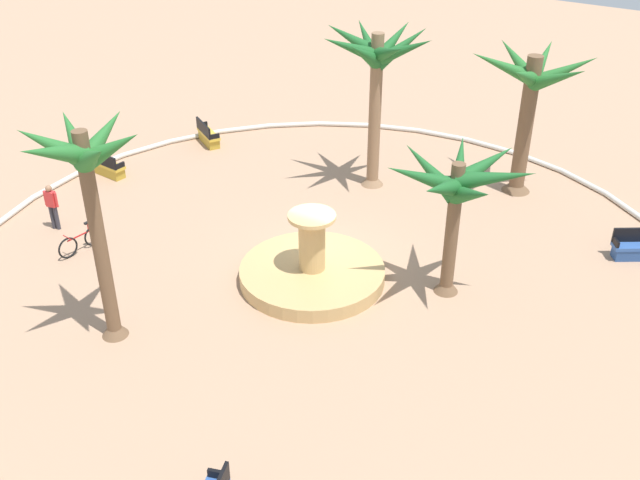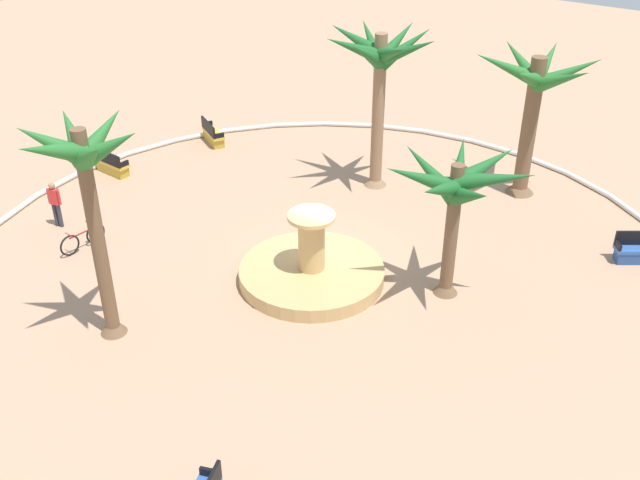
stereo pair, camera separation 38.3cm
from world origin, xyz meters
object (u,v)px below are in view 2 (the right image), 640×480
Objects in this scene: fountain at (312,271)px; person_cyclist_helmet at (55,202)px; palm_tree_by_curb at (86,177)px; bench_east at (112,165)px; palm_tree_far_side at (456,190)px; bench_west at (639,252)px; bench_southeast at (213,135)px; palm_tree_mid_plaza at (534,95)px; bicycle_red_frame at (83,239)px; palm_tree_near_fountain at (380,66)px.

fountain reaches higher than person_cyclist_helmet.
palm_tree_by_curb reaches higher than bench_east.
palm_tree_far_side is at bearing 114.46° from fountain.
bench_southeast is at bearing -88.70° from bench_west.
palm_tree_mid_plaza is 3.34× the size of bench_east.
palm_tree_by_curb is at bearing -30.61° from fountain.
palm_tree_far_side is at bearing 106.54° from person_cyclist_helmet.
bicycle_red_frame is at bearing -41.01° from palm_tree_mid_plaza.
palm_tree_near_fountain reaches higher than fountain.
palm_tree_mid_plaza is at bearing 161.33° from fountain.
palm_tree_mid_plaza is at bearing 103.04° from bench_southeast.
palm_tree_far_side reaches higher than person_cyclist_helmet.
bench_east is (-0.12, -14.59, -3.11)m from palm_tree_far_side.
palm_tree_near_fountain is 1.36× the size of palm_tree_far_side.
person_cyclist_helmet is at bearing -105.67° from bicycle_red_frame.
bench_southeast is (-4.67, -13.29, -3.11)m from palm_tree_far_side.
fountain is 2.74× the size of bench_southeast.
bench_east is (4.97, -9.17, -4.34)m from palm_tree_near_fountain.
palm_tree_by_curb is 11.39m from bench_east.
palm_tree_near_fountain reaches higher than bench_southeast.
palm_tree_mid_plaza is at bearing 132.86° from person_cyclist_helmet.
bench_east is 0.95× the size of bicycle_red_frame.
palm_tree_far_side is (-6.94, 6.83, -1.32)m from palm_tree_by_curb.
palm_tree_near_fountain is at bearing 93.03° from bench_southeast.
fountain is at bearing 14.01° from palm_tree_near_fountain.
palm_tree_mid_plaza is 7.65m from palm_tree_far_side.
bench_west is (-4.95, 18.94, 0.00)m from bench_east.
palm_tree_near_fountain is 10.69m from bench_west.
bicycle_red_frame is at bearing -68.32° from palm_tree_far_side.
palm_tree_near_fountain reaches higher than bench_west.
palm_tree_far_side is 2.80× the size of bench_west.
bench_west is at bearing 137.05° from palm_tree_by_curb.
bicycle_red_frame is (4.50, 3.58, 0.04)m from bench_east.
fountain is 0.73× the size of palm_tree_near_fountain.
person_cyclist_helmet is at bearing 22.86° from bench_east.
bench_southeast is at bearing -123.64° from fountain.
palm_tree_near_fountain is 1.12× the size of palm_tree_mid_plaza.
person_cyclist_helmet reaches higher than bench_east.
fountain is 7.76m from bicycle_red_frame.
palm_tree_near_fountain is at bearing -133.21° from palm_tree_far_side.
palm_tree_near_fountain is at bearing -165.99° from fountain.
bench_east is at bearing -75.36° from bench_west.
bench_east is 1.02× the size of bench_west.
palm_tree_far_side is 14.43m from bench_southeast.
palm_tree_near_fountain is (-6.78, -1.69, 4.36)m from fountain.
palm_tree_near_fountain is 3.80× the size of bench_west.
person_cyclist_helmet is at bearing -73.46° from palm_tree_far_side.
bicycle_red_frame is at bearing 14.18° from bench_southeast.
bench_east and bench_west have the same top height.
palm_tree_by_curb reaches higher than palm_tree_mid_plaza.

